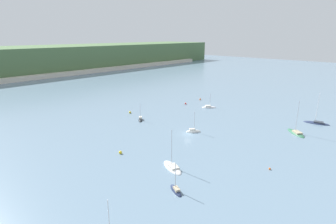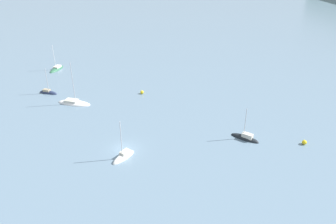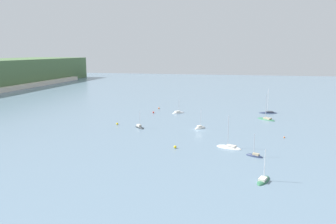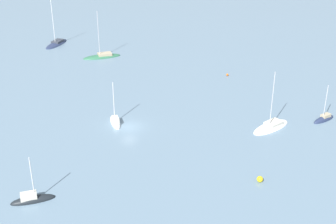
{
  "view_description": "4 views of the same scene",
  "coord_description": "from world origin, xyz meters",
  "px_view_note": "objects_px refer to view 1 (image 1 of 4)",
  "views": [
    {
      "loc": [
        -64.35,
        -50.84,
        31.96
      ],
      "look_at": [
        6.58,
        15.12,
        3.28
      ],
      "focal_mm": 28.0,
      "sensor_mm": 36.0,
      "label": 1
    },
    {
      "loc": [
        50.66,
        1.96,
        33.0
      ],
      "look_at": [
        -6.88,
        8.83,
        3.5
      ],
      "focal_mm": 35.0,
      "sensor_mm": 36.0,
      "label": 2
    },
    {
      "loc": [
        -118.95,
        -13.48,
        29.13
      ],
      "look_at": [
        15.5,
        15.13,
        3.58
      ],
      "focal_mm": 35.0,
      "sensor_mm": 36.0,
      "label": 3
    },
    {
      "loc": [
        -40.13,
        56.69,
        36.33
      ],
      "look_at": [
        -4.7,
        -4.94,
        1.87
      ],
      "focal_mm": 50.0,
      "sensor_mm": 36.0,
      "label": 4
    }
  ],
  "objects_px": {
    "sailboat_7": "(172,168)",
    "mooring_buoy_2": "(200,99)",
    "mooring_buoy_4": "(186,103)",
    "sailboat_3": "(209,107)",
    "sailboat_5": "(296,133)",
    "sailboat_1": "(141,120)",
    "mooring_buoy_1": "(130,112)",
    "sailboat_0": "(193,132)",
    "sailboat_4": "(317,123)",
    "sailboat_6": "(176,191)",
    "mooring_buoy_0": "(270,169)",
    "mooring_buoy_3": "(120,152)"
  },
  "relations": [
    {
      "from": "sailboat_7",
      "to": "mooring_buoy_2",
      "type": "distance_m",
      "value": 72.71
    },
    {
      "from": "sailboat_7",
      "to": "mooring_buoy_4",
      "type": "height_order",
      "value": "sailboat_7"
    },
    {
      "from": "sailboat_7",
      "to": "sailboat_3",
      "type": "bearing_deg",
      "value": -43.05
    },
    {
      "from": "sailboat_7",
      "to": "sailboat_5",
      "type": "bearing_deg",
      "value": -86.14
    },
    {
      "from": "sailboat_1",
      "to": "sailboat_7",
      "type": "distance_m",
      "value": 40.01
    },
    {
      "from": "mooring_buoy_1",
      "to": "mooring_buoy_2",
      "type": "height_order",
      "value": "mooring_buoy_1"
    },
    {
      "from": "sailboat_0",
      "to": "sailboat_4",
      "type": "relative_size",
      "value": 0.68
    },
    {
      "from": "sailboat_0",
      "to": "sailboat_4",
      "type": "bearing_deg",
      "value": 6.91
    },
    {
      "from": "sailboat_0",
      "to": "mooring_buoy_4",
      "type": "bearing_deg",
      "value": 86.43
    },
    {
      "from": "sailboat_0",
      "to": "sailboat_7",
      "type": "xyz_separation_m",
      "value": [
        -23.54,
        -11.6,
        -0.03
      ]
    },
    {
      "from": "sailboat_6",
      "to": "sailboat_5",
      "type": "bearing_deg",
      "value": -72.57
    },
    {
      "from": "sailboat_3",
      "to": "mooring_buoy_1",
      "type": "xyz_separation_m",
      "value": [
        -30.11,
        19.49,
        0.33
      ]
    },
    {
      "from": "sailboat_3",
      "to": "mooring_buoy_0",
      "type": "relative_size",
      "value": 14.53
    },
    {
      "from": "sailboat_7",
      "to": "mooring_buoy_4",
      "type": "relative_size",
      "value": 13.04
    },
    {
      "from": "sailboat_7",
      "to": "sailboat_0",
      "type": "bearing_deg",
      "value": -42.4
    },
    {
      "from": "sailboat_5",
      "to": "sailboat_7",
      "type": "bearing_deg",
      "value": 112.98
    },
    {
      "from": "mooring_buoy_3",
      "to": "mooring_buoy_4",
      "type": "bearing_deg",
      "value": 21.08
    },
    {
      "from": "mooring_buoy_1",
      "to": "sailboat_7",
      "type": "bearing_deg",
      "value": -117.19
    },
    {
      "from": "mooring_buoy_2",
      "to": "mooring_buoy_3",
      "type": "distance_m",
      "value": 69.57
    },
    {
      "from": "mooring_buoy_0",
      "to": "sailboat_4",
      "type": "bearing_deg",
      "value": 1.7
    },
    {
      "from": "sailboat_0",
      "to": "mooring_buoy_3",
      "type": "height_order",
      "value": "sailboat_0"
    },
    {
      "from": "sailboat_3",
      "to": "sailboat_4",
      "type": "bearing_deg",
      "value": -30.93
    },
    {
      "from": "sailboat_4",
      "to": "sailboat_5",
      "type": "bearing_deg",
      "value": 70.95
    },
    {
      "from": "mooring_buoy_0",
      "to": "sailboat_3",
      "type": "bearing_deg",
      "value": 49.31
    },
    {
      "from": "mooring_buoy_1",
      "to": "mooring_buoy_4",
      "type": "relative_size",
      "value": 1.06
    },
    {
      "from": "mooring_buoy_2",
      "to": "mooring_buoy_1",
      "type": "bearing_deg",
      "value": 168.83
    },
    {
      "from": "sailboat_6",
      "to": "mooring_buoy_1",
      "type": "bearing_deg",
      "value": -4.68
    },
    {
      "from": "sailboat_7",
      "to": "mooring_buoy_2",
      "type": "bearing_deg",
      "value": -37.87
    },
    {
      "from": "sailboat_1",
      "to": "sailboat_7",
      "type": "bearing_deg",
      "value": 12.62
    },
    {
      "from": "sailboat_6",
      "to": "mooring_buoy_2",
      "type": "height_order",
      "value": "sailboat_6"
    },
    {
      "from": "sailboat_5",
      "to": "mooring_buoy_2",
      "type": "bearing_deg",
      "value": 22.89
    },
    {
      "from": "sailboat_3",
      "to": "sailboat_5",
      "type": "xyz_separation_m",
      "value": [
        -7.13,
        -40.01,
        0.0
      ]
    },
    {
      "from": "sailboat_6",
      "to": "mooring_buoy_3",
      "type": "xyz_separation_m",
      "value": [
        3.15,
        23.36,
        0.32
      ]
    },
    {
      "from": "mooring_buoy_2",
      "to": "sailboat_3",
      "type": "bearing_deg",
      "value": -128.36
    },
    {
      "from": "mooring_buoy_0",
      "to": "mooring_buoy_1",
      "type": "height_order",
      "value": "mooring_buoy_1"
    },
    {
      "from": "sailboat_1",
      "to": "mooring_buoy_1",
      "type": "relative_size",
      "value": 8.12
    },
    {
      "from": "sailboat_5",
      "to": "mooring_buoy_4",
      "type": "bearing_deg",
      "value": 35.49
    },
    {
      "from": "mooring_buoy_1",
      "to": "mooring_buoy_4",
      "type": "xyz_separation_m",
      "value": [
        27.49,
        -7.89,
        -0.02
      ]
    },
    {
      "from": "sailboat_0",
      "to": "sailboat_5",
      "type": "height_order",
      "value": "sailboat_5"
    },
    {
      "from": "sailboat_3",
      "to": "mooring_buoy_1",
      "type": "relative_size",
      "value": 8.36
    },
    {
      "from": "sailboat_6",
      "to": "mooring_buoy_4",
      "type": "relative_size",
      "value": 8.76
    },
    {
      "from": "mooring_buoy_0",
      "to": "sailboat_5",
      "type": "bearing_deg",
      "value": 6.73
    },
    {
      "from": "sailboat_0",
      "to": "sailboat_6",
      "type": "distance_m",
      "value": 35.86
    },
    {
      "from": "mooring_buoy_1",
      "to": "mooring_buoy_0",
      "type": "bearing_deg",
      "value": -96.66
    },
    {
      "from": "sailboat_7",
      "to": "mooring_buoy_0",
      "type": "bearing_deg",
      "value": -117.65
    },
    {
      "from": "sailboat_1",
      "to": "mooring_buoy_1",
      "type": "bearing_deg",
      "value": -154.56
    },
    {
      "from": "mooring_buoy_1",
      "to": "sailboat_3",
      "type": "bearing_deg",
      "value": -32.91
    },
    {
      "from": "mooring_buoy_4",
      "to": "mooring_buoy_2",
      "type": "bearing_deg",
      "value": 0.53
    },
    {
      "from": "sailboat_0",
      "to": "mooring_buoy_2",
      "type": "distance_m",
      "value": 46.6
    },
    {
      "from": "sailboat_1",
      "to": "mooring_buoy_4",
      "type": "relative_size",
      "value": 8.59
    }
  ]
}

